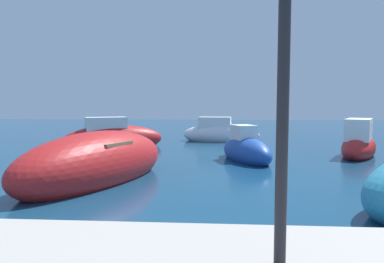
{
  "coord_description": "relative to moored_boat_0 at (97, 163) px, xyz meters",
  "views": [
    {
      "loc": [
        -7.63,
        -6.65,
        2.13
      ],
      "look_at": [
        -8.74,
        9.31,
        0.85
      ],
      "focal_mm": 32.69,
      "sensor_mm": 36.0,
      "label": 1
    }
  ],
  "objects": [
    {
      "name": "moored_boat_1",
      "position": [
        3.49,
        10.52,
        -0.06
      ],
      "size": [
        4.48,
        1.94,
        1.66
      ],
      "rotation": [
        0.0,
        0.0,
        6.16
      ],
      "color": "white",
      "rests_on": "ground"
    },
    {
      "name": "moored_boat_6",
      "position": [
        4.38,
        3.85,
        -0.12
      ],
      "size": [
        2.31,
        3.53,
        1.57
      ],
      "rotation": [
        0.0,
        0.0,
        5.06
      ],
      "color": "#1E479E",
      "rests_on": "ground"
    },
    {
      "name": "moored_boat_2",
      "position": [
        -1.75,
        7.37,
        -0.04
      ],
      "size": [
        5.0,
        3.58,
        1.79
      ],
      "rotation": [
        0.0,
        0.0,
        0.47
      ],
      "color": "#B21E1E",
      "rests_on": "ground"
    },
    {
      "name": "moored_boat_0",
      "position": [
        0.0,
        0.0,
        0.0
      ],
      "size": [
        3.87,
        5.94,
        1.78
      ],
      "rotation": [
        0.0,
        0.0,
        1.2
      ],
      "color": "#B21E1E",
      "rests_on": "ground"
    },
    {
      "name": "moored_boat_7",
      "position": [
        9.11,
        5.39,
        -0.03
      ],
      "size": [
        2.96,
        4.23,
        1.78
      ],
      "rotation": [
        0.0,
        0.0,
        1.1
      ],
      "color": "#B21E1E",
      "rests_on": "ground"
    }
  ]
}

